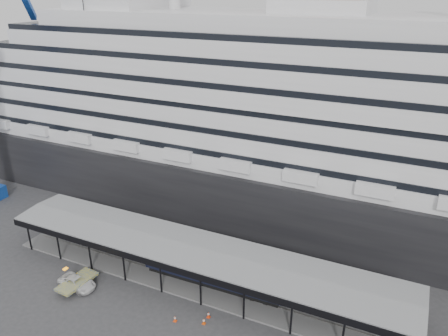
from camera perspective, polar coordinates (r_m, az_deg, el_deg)
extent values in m
plane|color=#363638|center=(57.64, -6.13, -17.05)|extent=(200.00, 200.00, 0.00)
cube|color=black|center=(79.91, 5.57, -0.75)|extent=(130.00, 30.00, 10.00)
cube|color=slate|center=(60.92, -3.65, -14.29)|extent=(56.00, 8.00, 0.24)
cube|color=slate|center=(60.32, -3.99, -14.54)|extent=(54.00, 0.08, 0.10)
cube|color=slate|center=(61.32, -3.32, -13.81)|extent=(54.00, 0.08, 0.10)
cube|color=black|center=(55.24, -6.05, -13.21)|extent=(56.00, 0.18, 0.90)
cube|color=black|center=(61.74, -1.73, -8.82)|extent=(56.00, 0.18, 0.90)
cube|color=slate|center=(58.01, -3.77, -10.30)|extent=(56.00, 9.00, 0.24)
cylinder|color=black|center=(80.56, -17.03, 12.42)|extent=(0.12, 0.12, 47.21)
imported|color=silver|center=(62.26, -18.63, -14.01)|extent=(5.49, 2.87, 1.48)
cube|color=black|center=(59.70, -1.45, -14.61)|extent=(18.61, 2.48, 0.62)
cube|color=black|center=(59.22, -1.46, -14.00)|extent=(19.50, 2.85, 0.97)
cube|color=beige|center=(58.59, -1.47, -13.17)|extent=(19.50, 2.89, 1.15)
cube|color=black|center=(58.15, -1.47, -12.57)|extent=(19.50, 2.85, 0.35)
cube|color=#F2450D|center=(55.13, -6.40, -19.25)|extent=(0.43, 0.43, 0.03)
cone|color=#F2450D|center=(54.87, -6.42, -18.95)|extent=(0.37, 0.37, 0.77)
cylinder|color=white|center=(54.82, -6.43, -18.89)|extent=(0.25, 0.25, 0.15)
cube|color=#DF4B0C|center=(54.57, -2.65, -19.64)|extent=(0.45, 0.45, 0.03)
cone|color=#DF4B0C|center=(54.30, -2.65, -19.33)|extent=(0.38, 0.38, 0.78)
cylinder|color=white|center=(54.25, -2.66, -19.27)|extent=(0.25, 0.25, 0.15)
cube|color=red|center=(55.34, -2.04, -18.90)|extent=(0.45, 0.45, 0.03)
cone|color=red|center=(55.08, -2.04, -18.59)|extent=(0.38, 0.38, 0.79)
cylinder|color=white|center=(55.03, -2.04, -18.53)|extent=(0.25, 0.25, 0.15)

